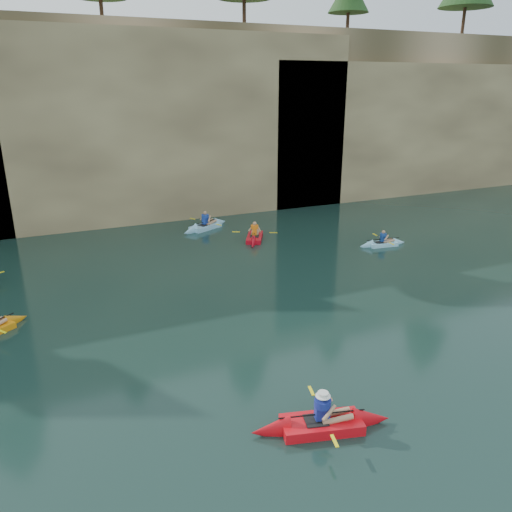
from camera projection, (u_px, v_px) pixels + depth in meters
name	position (u px, v px, depth m)	size (l,w,h in m)	color
ground	(333.00, 449.00, 11.63)	(160.00, 160.00, 0.00)	black
cliff	(112.00, 114.00, 35.60)	(70.00, 16.00, 12.00)	tan
cliff_slab_center	(165.00, 125.00, 30.06)	(24.00, 2.40, 11.40)	tan
cliff_slab_east	(424.00, 127.00, 37.94)	(26.00, 2.40, 9.84)	tan
sea_cave_center	(69.00, 203.00, 28.56)	(3.50, 1.00, 3.20)	black
sea_cave_east	(287.00, 175.00, 33.68)	(5.00, 1.00, 4.50)	black
main_kayaker	(322.00, 423.00, 12.23)	(3.61, 2.33, 1.31)	red
kayaker_ltblue_near	(383.00, 243.00, 26.15)	(2.72, 2.09, 1.05)	#98DFFF
kayaker_red_far	(255.00, 237.00, 27.19)	(2.28, 3.36, 1.25)	red
kayaker_ltblue_mid	(205.00, 226.00, 29.21)	(3.43, 2.33, 1.32)	#8DCBED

